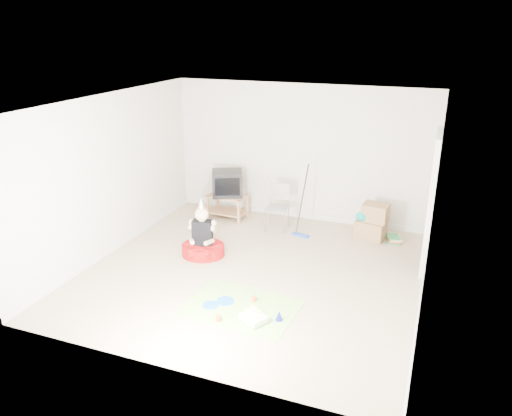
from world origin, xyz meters
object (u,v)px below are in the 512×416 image
(tv_stand, at_px, (228,204))
(cardboard_boxes, at_px, (372,222))
(folding_chair, at_px, (277,208))
(birthday_cake, at_px, (254,319))
(seated_woman, at_px, (203,243))
(crt_tv, at_px, (227,183))

(tv_stand, bearing_deg, cardboard_boxes, -0.47)
(tv_stand, relative_size, folding_chair, 0.87)
(cardboard_boxes, relative_size, birthday_cake, 1.61)
(cardboard_boxes, xyz_separation_m, seated_woman, (-2.49, -1.72, -0.09))
(cardboard_boxes, bearing_deg, tv_stand, 179.53)
(tv_stand, height_order, folding_chair, folding_chair)
(tv_stand, bearing_deg, folding_chair, -12.44)
(tv_stand, relative_size, seated_woman, 0.75)
(crt_tv, distance_m, seated_woman, 1.83)
(crt_tv, height_order, birthday_cake, crt_tv)
(folding_chair, distance_m, cardboard_boxes, 1.73)
(cardboard_boxes, bearing_deg, birthday_cake, -107.25)
(folding_chair, height_order, birthday_cake, folding_chair)
(crt_tv, height_order, folding_chair, crt_tv)
(folding_chair, xyz_separation_m, seated_woman, (-0.79, -1.49, -0.20))
(tv_stand, height_order, seated_woman, seated_woman)
(cardboard_boxes, height_order, birthday_cake, cardboard_boxes)
(cardboard_boxes, bearing_deg, seated_woman, -145.47)
(crt_tv, relative_size, birthday_cake, 1.43)
(crt_tv, bearing_deg, tv_stand, 20.54)
(cardboard_boxes, bearing_deg, folding_chair, -172.61)
(tv_stand, xyz_separation_m, cardboard_boxes, (2.82, -0.02, 0.04))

